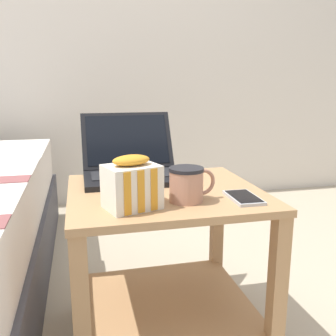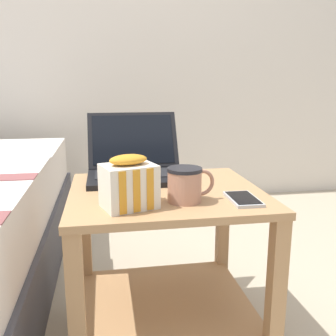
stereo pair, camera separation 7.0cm
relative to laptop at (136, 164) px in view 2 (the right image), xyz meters
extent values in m
cube|color=beige|center=(0.08, 1.43, 0.67)|extent=(8.00, 0.05, 2.50)
cube|color=tan|center=(0.08, -0.20, -0.06)|extent=(0.60, 0.54, 0.02)
cube|color=tan|center=(0.08, -0.20, -0.44)|extent=(0.56, 0.50, 0.02)
cube|color=tan|center=(-0.20, -0.44, -0.32)|extent=(0.04, 0.04, 0.51)
cube|color=tan|center=(0.35, -0.44, -0.32)|extent=(0.04, 0.04, 0.51)
cube|color=tan|center=(-0.20, 0.05, -0.32)|extent=(0.04, 0.04, 0.51)
cube|color=tan|center=(0.35, 0.05, -0.32)|extent=(0.04, 0.04, 0.51)
cube|color=black|center=(0.00, -0.06, -0.04)|extent=(0.34, 0.23, 0.02)
cube|color=#232326|center=(0.00, -0.04, -0.03)|extent=(0.29, 0.13, 0.00)
cube|color=#232326|center=(0.00, -0.12, -0.03)|extent=(0.10, 0.05, 0.00)
cube|color=black|center=(0.00, 0.12, 0.07)|extent=(0.34, 0.12, 0.20)
cube|color=black|center=(0.00, 0.11, 0.07)|extent=(0.31, 0.10, 0.18)
cube|color=red|center=(-0.01, 0.11, 0.04)|extent=(0.04, 0.02, 0.03)
cube|color=yellow|center=(-0.06, 0.15, 0.13)|extent=(0.03, 0.02, 0.03)
cylinder|color=tan|center=(0.11, -0.32, 0.00)|extent=(0.10, 0.10, 0.10)
cylinder|color=black|center=(0.11, -0.32, 0.05)|extent=(0.10, 0.10, 0.01)
cylinder|color=black|center=(0.11, -0.32, 0.04)|extent=(0.09, 0.09, 0.01)
torus|color=tan|center=(0.16, -0.31, 0.01)|extent=(0.08, 0.02, 0.08)
cube|color=silver|center=(-0.05, -0.35, 0.01)|extent=(0.16, 0.14, 0.12)
cube|color=orange|center=(-0.07, -0.41, 0.01)|extent=(0.02, 0.01, 0.11)
cube|color=orange|center=(-0.03, -0.40, 0.01)|extent=(0.02, 0.01, 0.11)
cube|color=orange|center=(0.00, -0.39, 0.01)|extent=(0.02, 0.01, 0.11)
ellipsoid|color=orange|center=(-0.05, -0.35, 0.09)|extent=(0.12, 0.09, 0.03)
cube|color=#B7BABC|center=(0.28, -0.34, -0.04)|extent=(0.08, 0.14, 0.01)
cube|color=black|center=(0.28, -0.34, -0.04)|extent=(0.07, 0.13, 0.00)
camera|label=1|loc=(-0.18, -1.30, 0.28)|focal=40.00mm
camera|label=2|loc=(-0.11, -1.32, 0.28)|focal=40.00mm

